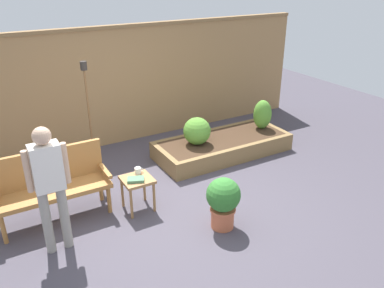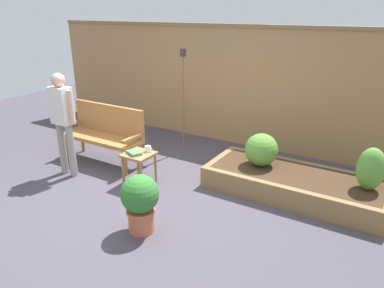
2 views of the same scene
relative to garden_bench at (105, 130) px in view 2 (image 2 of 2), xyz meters
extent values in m
plane|color=#47424C|center=(1.40, -0.66, -0.54)|extent=(14.00, 14.00, 0.00)
cube|color=#A37A4C|center=(1.40, 1.94, 0.51)|extent=(8.40, 0.10, 2.10)
cube|color=olive|center=(1.40, 1.94, 1.59)|extent=(8.40, 0.14, 0.06)
cylinder|color=#A87038|center=(0.66, 0.08, -0.34)|extent=(0.06, 0.06, 0.40)
cylinder|color=#A87038|center=(0.66, -0.28, -0.34)|extent=(0.06, 0.06, 0.40)
cylinder|color=#A87038|center=(-0.66, 0.08, -0.34)|extent=(0.06, 0.06, 0.40)
cylinder|color=#A87038|center=(-0.66, -0.28, -0.34)|extent=(0.06, 0.06, 0.40)
cube|color=#A87038|center=(0.00, -0.10, -0.11)|extent=(1.44, 0.48, 0.06)
cube|color=#A87038|center=(0.00, 0.11, 0.16)|extent=(1.44, 0.06, 0.48)
cube|color=#A87038|center=(-0.69, -0.10, 0.02)|extent=(0.06, 0.48, 0.04)
cube|color=#A87038|center=(0.69, -0.10, 0.02)|extent=(0.06, 0.48, 0.04)
cylinder|color=#9E7042|center=(1.20, -0.23, -0.32)|extent=(0.04, 0.04, 0.44)
cylinder|color=#9E7042|center=(1.20, -0.56, -0.32)|extent=(0.04, 0.04, 0.44)
cylinder|color=#9E7042|center=(0.87, -0.23, -0.32)|extent=(0.04, 0.04, 0.44)
cylinder|color=#9E7042|center=(0.87, -0.56, -0.32)|extent=(0.04, 0.04, 0.44)
cube|color=#9E7042|center=(1.03, -0.40, -0.08)|extent=(0.40, 0.40, 0.04)
cylinder|color=white|center=(1.10, -0.27, -0.02)|extent=(0.09, 0.09, 0.08)
torus|color=white|center=(1.15, -0.27, -0.02)|extent=(0.06, 0.01, 0.06)
cube|color=#4C7A56|center=(0.99, -0.45, -0.05)|extent=(0.26, 0.22, 0.04)
cylinder|color=#C66642|center=(1.81, -1.32, -0.42)|extent=(0.29, 0.29, 0.25)
cylinder|color=#C66642|center=(1.81, -1.32, -0.28)|extent=(0.33, 0.33, 0.04)
sphere|color=#33752D|center=(1.81, -1.32, -0.07)|extent=(0.44, 0.44, 0.44)
cube|color=olive|center=(3.03, 0.03, -0.39)|extent=(2.40, 0.09, 0.30)
cube|color=olive|center=(3.03, 0.94, -0.39)|extent=(2.40, 0.09, 0.30)
cube|color=olive|center=(1.88, 0.49, -0.39)|extent=(0.09, 0.82, 0.30)
cube|color=#422D1E|center=(3.03, 0.49, -0.39)|extent=(2.22, 0.82, 0.30)
cylinder|color=brown|center=(2.51, 0.52, -0.21)|extent=(0.04, 0.04, 0.06)
sphere|color=#569333|center=(2.51, 0.52, -0.01)|extent=(0.47, 0.47, 0.47)
cylinder|color=brown|center=(3.92, 0.52, -0.21)|extent=(0.04, 0.04, 0.06)
ellipsoid|color=#569333|center=(3.92, 0.52, 0.03)|extent=(0.33, 0.33, 0.55)
cylinder|color=brown|center=(0.87, 1.04, 0.29)|extent=(0.03, 0.03, 1.67)
cylinder|color=#332D28|center=(0.87, 1.04, 1.19)|extent=(0.10, 0.10, 0.13)
cylinder|color=gray|center=(-0.01, -0.70, -0.13)|extent=(0.11, 0.11, 0.82)
cylinder|color=gray|center=(-0.21, -0.70, -0.13)|extent=(0.11, 0.11, 0.82)
cube|color=silver|center=(-0.11, -0.70, 0.55)|extent=(0.32, 0.20, 0.54)
cylinder|color=tan|center=(0.09, -0.70, 0.55)|extent=(0.07, 0.07, 0.49)
cylinder|color=tan|center=(-0.31, -0.70, 0.55)|extent=(0.07, 0.07, 0.49)
sphere|color=tan|center=(-0.11, -0.70, 0.92)|extent=(0.20, 0.20, 0.20)
camera|label=1|loc=(-0.64, -4.76, 2.54)|focal=36.85mm
camera|label=2|loc=(4.16, -4.04, 1.86)|focal=33.78mm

